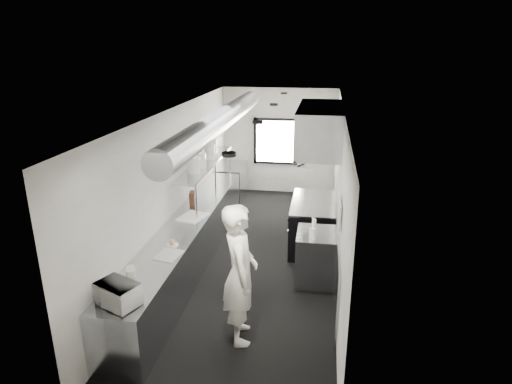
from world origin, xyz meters
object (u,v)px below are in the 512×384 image
at_px(squeeze_bottle_b, 311,232).
at_px(plate_stack_b, 200,160).
at_px(pass_shelf, 206,164).
at_px(squeeze_bottle_c, 314,227).
at_px(bottle_station, 316,257).
at_px(prep_counter, 188,243).
at_px(deli_tub_a, 131,273).
at_px(range, 312,224).
at_px(deli_tub_b, 131,270).
at_px(squeeze_bottle_a, 314,234).
at_px(line_cook, 240,274).
at_px(microwave, 118,294).
at_px(exhaust_hood, 320,128).
at_px(knife_block, 193,198).
at_px(squeeze_bottle_d, 314,224).
at_px(plate_stack_a, 194,165).
at_px(small_plate, 173,245).
at_px(squeeze_bottle_e, 314,222).
at_px(far_work_table, 231,182).
at_px(plate_stack_c, 210,152).
at_px(plate_stack_d, 211,146).
at_px(cutting_board, 192,217).

bearing_deg(squeeze_bottle_b, plate_stack_b, 146.73).
xyz_separation_m(pass_shelf, plate_stack_b, (0.00, -0.40, 0.18)).
bearing_deg(squeeze_bottle_c, bottle_station, -36.26).
bearing_deg(prep_counter, deli_tub_a, -93.95).
height_order(range, plate_stack_b, plate_stack_b).
bearing_deg(deli_tub_b, squeeze_bottle_a, 31.29).
bearing_deg(squeeze_bottle_c, line_cook, -118.03).
relative_size(pass_shelf, microwave, 6.35).
distance_m(pass_shelf, deli_tub_b, 3.50).
bearing_deg(exhaust_hood, plate_stack_b, -177.38).
distance_m(plate_stack_b, squeeze_bottle_a, 2.86).
bearing_deg(knife_block, squeeze_bottle_d, -28.45).
height_order(knife_block, plate_stack_a, plate_stack_a).
xyz_separation_m(exhaust_hood, line_cook, (-0.92, -3.09, -1.40)).
relative_size(pass_shelf, range, 1.88).
distance_m(deli_tub_a, squeeze_bottle_d, 3.10).
bearing_deg(deli_tub_b, microwave, -76.48).
height_order(deli_tub_a, small_plate, deli_tub_a).
distance_m(deli_tub_a, squeeze_bottle_e, 3.17).
height_order(range, deli_tub_b, deli_tub_b).
xyz_separation_m(pass_shelf, knife_block, (-0.09, -0.70, -0.51)).
distance_m(pass_shelf, far_work_table, 2.45).
relative_size(squeeze_bottle_c, squeeze_bottle_e, 1.07).
relative_size(exhaust_hood, microwave, 4.66).
relative_size(deli_tub_a, plate_stack_c, 0.46).
distance_m(line_cook, squeeze_bottle_a, 1.70).
bearing_deg(microwave, squeeze_bottle_b, 69.82).
bearing_deg(plate_stack_d, small_plate, -86.93).
relative_size(small_plate, squeeze_bottle_d, 1.05).
xyz_separation_m(exhaust_hood, squeeze_bottle_d, (0.00, -1.26, -1.40)).
distance_m(squeeze_bottle_c, squeeze_bottle_e, 0.23).
distance_m(small_plate, plate_stack_a, 1.94).
relative_size(exhaust_hood, squeeze_bottle_b, 13.38).
bearing_deg(knife_block, small_plate, -91.66).
distance_m(plate_stack_d, squeeze_bottle_c, 3.33).
xyz_separation_m(far_work_table, small_plate, (0.09, -4.73, 0.46)).
bearing_deg(cutting_board, bottle_station, -8.88).
relative_size(range, deli_tub_b, 12.36).
distance_m(range, squeeze_bottle_b, 1.66).
relative_size(squeeze_bottle_b, squeeze_bottle_d, 0.91).
bearing_deg(far_work_table, knife_block, -92.63).
height_order(bottle_station, microwave, microwave).
xyz_separation_m(squeeze_bottle_b, squeeze_bottle_e, (0.02, 0.45, -0.00)).
relative_size(bottle_station, cutting_board, 1.67).
bearing_deg(squeeze_bottle_b, range, 90.84).
distance_m(range, knife_block, 2.42).
xyz_separation_m(plate_stack_c, squeeze_bottle_e, (2.25, -1.71, -0.74)).
distance_m(small_plate, squeeze_bottle_a, 2.24).
distance_m(knife_block, squeeze_bottle_b, 2.63).
height_order(knife_block, squeeze_bottle_c, knife_block).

